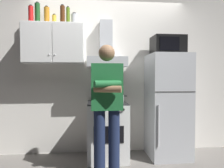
# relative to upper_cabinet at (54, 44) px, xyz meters

# --- Properties ---
(ground_plane) EXTENTS (7.00, 7.00, 0.00)m
(ground_plane) POSITION_rel_upper_cabinet_xyz_m (0.85, -0.37, -1.75)
(ground_plane) COLOR slate
(back_wall_tiled) EXTENTS (4.80, 0.10, 2.70)m
(back_wall_tiled) POSITION_rel_upper_cabinet_xyz_m (0.85, 0.23, -0.40)
(back_wall_tiled) COLOR silver
(back_wall_tiled) RESTS_ON ground_plane
(upper_cabinet) EXTENTS (0.90, 0.37, 0.60)m
(upper_cabinet) POSITION_rel_upper_cabinet_xyz_m (0.00, 0.00, 0.00)
(upper_cabinet) COLOR silver
(stove_oven) EXTENTS (0.60, 0.62, 0.87)m
(stove_oven) POSITION_rel_upper_cabinet_xyz_m (0.80, -0.13, -1.32)
(stove_oven) COLOR white
(stove_oven) RESTS_ON ground_plane
(range_hood) EXTENTS (0.60, 0.44, 0.75)m
(range_hood) POSITION_rel_upper_cabinet_xyz_m (0.80, 0.00, -0.15)
(range_hood) COLOR #B7BABF
(refrigerator) EXTENTS (0.60, 0.62, 1.60)m
(refrigerator) POSITION_rel_upper_cabinet_xyz_m (1.75, -0.12, -0.95)
(refrigerator) COLOR silver
(refrigerator) RESTS_ON ground_plane
(microwave) EXTENTS (0.48, 0.37, 0.28)m
(microwave) POSITION_rel_upper_cabinet_xyz_m (1.75, -0.11, -0.01)
(microwave) COLOR black
(microwave) RESTS_ON refrigerator
(person_standing) EXTENTS (0.38, 0.33, 1.64)m
(person_standing) POSITION_rel_upper_cabinet_xyz_m (0.75, -0.73, -0.85)
(person_standing) COLOR #192342
(person_standing) RESTS_ON ground_plane
(cooking_pot) EXTENTS (0.31, 0.21, 0.11)m
(cooking_pot) POSITION_rel_upper_cabinet_xyz_m (0.93, -0.24, -0.82)
(cooking_pot) COLOR #B7BABF
(cooking_pot) RESTS_ON stove_oven
(bottle_canister_steel) EXTENTS (0.10, 0.10, 0.19)m
(bottle_canister_steel) POSITION_rel_upper_cabinet_xyz_m (0.30, 0.04, 0.39)
(bottle_canister_steel) COLOR #B2B5BA
(bottle_canister_steel) RESTS_ON upper_cabinet
(bottle_liquor_amber) EXTENTS (0.08, 0.08, 0.28)m
(bottle_liquor_amber) POSITION_rel_upper_cabinet_xyz_m (-0.11, 0.02, 0.43)
(bottle_liquor_amber) COLOR #B7721E
(bottle_liquor_amber) RESTS_ON upper_cabinet
(bottle_olive_oil) EXTENTS (0.06, 0.06, 0.28)m
(bottle_olive_oil) POSITION_rel_upper_cabinet_xyz_m (0.21, 0.02, 0.43)
(bottle_olive_oil) COLOR #4C6B19
(bottle_olive_oil) RESTS_ON upper_cabinet
(bottle_rum_dark) EXTENTS (0.07, 0.07, 0.29)m
(bottle_rum_dark) POSITION_rel_upper_cabinet_xyz_m (0.13, -0.03, 0.44)
(bottle_rum_dark) COLOR #47230F
(bottle_rum_dark) RESTS_ON upper_cabinet
(bottle_spice_jar) EXTENTS (0.06, 0.06, 0.15)m
(bottle_spice_jar) POSITION_rel_upper_cabinet_xyz_m (0.01, -0.02, 0.37)
(bottle_spice_jar) COLOR gold
(bottle_spice_jar) RESTS_ON upper_cabinet
(bottle_wine_green) EXTENTS (0.08, 0.08, 0.32)m
(bottle_wine_green) POSITION_rel_upper_cabinet_xyz_m (-0.24, 0.01, 0.46)
(bottle_wine_green) COLOR #19471E
(bottle_wine_green) RESTS_ON upper_cabinet
(bottle_soda_red) EXTENTS (0.07, 0.07, 0.27)m
(bottle_soda_red) POSITION_rel_upper_cabinet_xyz_m (-0.33, -0.01, 0.43)
(bottle_soda_red) COLOR red
(bottle_soda_red) RESTS_ON upper_cabinet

